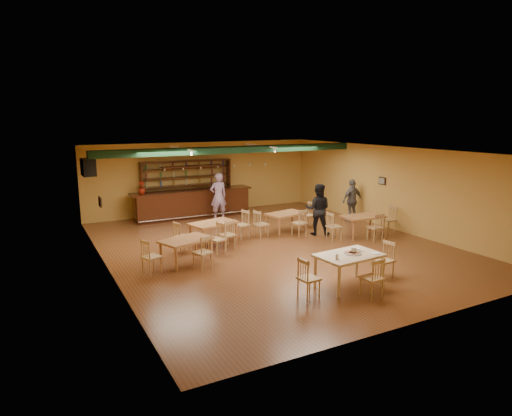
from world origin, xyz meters
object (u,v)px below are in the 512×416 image
dining_table_a (214,233)px  dining_table_c (187,251)px  dining_table_b (286,222)px  patron_bar (218,196)px  bar_counter (193,204)px  dining_table_d (362,226)px  near_table (348,271)px  patron_right_a (318,209)px

dining_table_a → dining_table_c: dining_table_a is taller
dining_table_a → dining_table_b: size_ratio=1.05×
dining_table_b → patron_bar: size_ratio=0.74×
bar_counter → dining_table_d: bearing=-53.0°
dining_table_b → near_table: bearing=-116.6°
dining_table_d → patron_right_a: (-1.24, 0.88, 0.54)m
dining_table_d → near_table: near_table is taller
dining_table_a → dining_table_d: (4.92, -1.40, -0.01)m
dining_table_b → dining_table_d: dining_table_d is taller
dining_table_a → patron_bar: bearing=50.2°
dining_table_d → patron_bar: patron_bar is taller
dining_table_c → patron_right_a: patron_right_a is taller
dining_table_a → dining_table_b: (2.89, 0.28, -0.02)m
bar_counter → near_table: 9.03m
dining_table_a → dining_table_d: dining_table_a is taller
dining_table_c → patron_right_a: size_ratio=0.79×
bar_counter → dining_table_c: (-2.16, -5.50, -0.21)m
bar_counter → dining_table_b: bar_counter is taller
dining_table_b → near_table: size_ratio=0.91×
dining_table_a → bar_counter: bearing=65.1°
dining_table_a → near_table: near_table is taller
dining_table_a → dining_table_d: size_ratio=1.03×
dining_table_d → dining_table_b: bearing=143.4°
dining_table_d → bar_counter: bearing=129.9°
dining_table_b → dining_table_d: 2.64m
near_table → patron_bar: patron_bar is taller
dining_table_c → dining_table_a: bearing=25.4°
dining_table_c → patron_bar: patron_bar is taller
patron_right_a → bar_counter: bearing=-19.7°
dining_table_b → patron_right_a: 1.26m
dining_table_d → dining_table_c: bearing=-177.1°
dining_table_c → patron_right_a: bearing=-10.1°
dining_table_b → dining_table_a: bearing=174.4°
dining_table_b → dining_table_c: bearing=-169.7°
dining_table_b → near_table: 5.38m
bar_counter → patron_right_a: size_ratio=2.79×
dining_table_a → near_table: (1.45, -4.90, 0.04)m
dining_table_d → patron_right_a: 1.61m
dining_table_b → near_table: (-1.44, -5.18, 0.06)m
bar_counter → dining_table_a: 4.18m
dining_table_b → dining_table_d: (2.04, -1.68, 0.01)m
near_table → dining_table_a: bearing=101.9°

